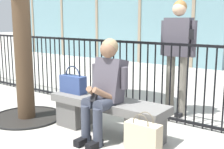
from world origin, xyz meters
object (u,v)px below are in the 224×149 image
Objects in this scene: handbag_on_bench at (73,83)px; shopping_bag at (143,141)px; stone_bench at (107,113)px; bystander_at_railing at (178,49)px; seated_person_with_phone at (105,86)px.

handbag_on_bench is 1.40m from shopping_bag.
shopping_bag is at bearing -14.48° from handbag_on_bench.
stone_bench is 1.49m from bystander_at_railing.
handbag_on_bench reaches higher than shopping_bag.
stone_bench is 3.17× the size of shopping_bag.
seated_person_with_phone is (0.07, -0.13, 0.38)m from stone_bench.
bystander_at_railing is at bearing 103.06° from shopping_bag.
bystander_at_railing is at bearing 77.93° from seated_person_with_phone.
stone_bench is 0.41m from seated_person_with_phone.
shopping_bag reaches higher than stone_bench.
shopping_bag is (0.66, -0.22, -0.45)m from seated_person_with_phone.
seated_person_with_phone is at bearing -62.78° from stone_bench.
seated_person_with_phone is at bearing 161.69° from shopping_bag.
seated_person_with_phone is 0.83m from shopping_bag.
seated_person_with_phone reaches higher than shopping_bag.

